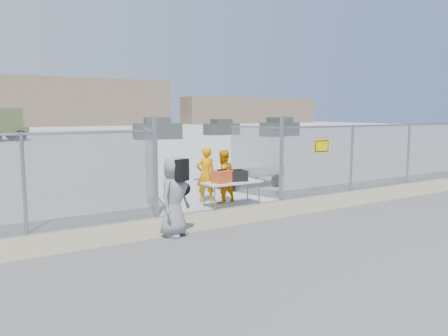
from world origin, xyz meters
TOP-DOWN VIEW (x-y plane):
  - ground at (0.00, 0.00)m, footprint 160.00×160.00m
  - tarmac_inside at (0.00, 42.00)m, footprint 160.00×80.00m
  - dirt_strip at (0.00, 1.00)m, footprint 44.00×1.60m
  - distant_hills at (5.00, 78.00)m, footprint 140.00×6.00m
  - chain_link_fence at (0.00, 2.00)m, footprint 40.00×0.20m
  - folding_table at (0.27, 2.02)m, footprint 1.67×0.72m
  - orange_bag at (-0.06, 1.99)m, footprint 0.61×0.48m
  - black_duffel at (0.40, 2.02)m, footprint 0.67×0.48m
  - security_worker_left at (-0.05, 2.93)m, footprint 0.64×0.46m
  - security_worker_right at (0.30, 2.54)m, footprint 0.79×0.63m
  - visitor at (-2.34, 0.23)m, footprint 1.00×0.90m
  - utility_trailer at (2.46, 4.59)m, footprint 3.32×1.74m
  - parked_vehicle_near at (10.80, 31.65)m, footprint 4.95×3.17m
  - parked_vehicle_mid at (20.33, 35.21)m, footprint 3.98×1.89m
  - parked_vehicle_far at (24.34, 29.51)m, footprint 4.82×2.92m

SIDE VIEW (x-z plane):
  - ground at x=0.00m, z-range 0.00..0.00m
  - tarmac_inside at x=0.00m, z-range 0.00..0.01m
  - dirt_strip at x=0.00m, z-range 0.00..0.01m
  - folding_table at x=0.27m, z-range 0.00..0.70m
  - utility_trailer at x=2.46m, z-range 0.00..0.80m
  - security_worker_right at x=0.30m, z-range 0.00..1.54m
  - security_worker_left at x=-0.05m, z-range 0.00..1.62m
  - black_duffel at x=0.40m, z-range 0.70..1.00m
  - visitor at x=-2.34m, z-range 0.00..1.70m
  - orange_bag at x=-0.06m, z-range 0.70..1.03m
  - parked_vehicle_mid at x=20.33m, z-range 0.00..1.78m
  - parked_vehicle_far at x=24.34m, z-range 0.00..2.03m
  - parked_vehicle_near at x=10.80m, z-range 0.00..2.07m
  - chain_link_fence at x=0.00m, z-range 0.00..2.20m
  - distant_hills at x=5.00m, z-range 0.00..9.00m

